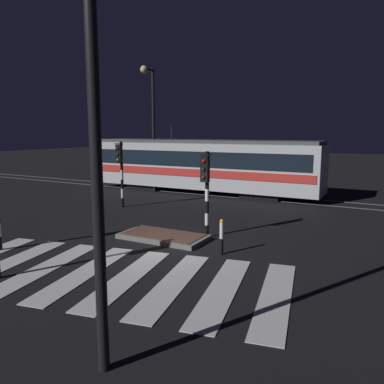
{
  "coord_description": "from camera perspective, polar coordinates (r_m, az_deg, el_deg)",
  "views": [
    {
      "loc": [
        6.57,
        -10.2,
        3.76
      ],
      "look_at": [
        -0.48,
        2.79,
        1.4
      ],
      "focal_mm": 35.68,
      "sensor_mm": 36.0,
      "label": 1
    }
  ],
  "objects": [
    {
      "name": "ground_plane",
      "position": [
        12.7,
        -4.13,
        -8.17
      ],
      "size": [
        120.0,
        120.0,
        0.0
      ],
      "primitive_type": "plane",
      "color": "black"
    },
    {
      "name": "rail_near",
      "position": [
        21.47,
        10.23,
        -1.13
      ],
      "size": [
        80.0,
        0.12,
        0.03
      ],
      "primitive_type": "cube",
      "color": "#59595E",
      "rests_on": "ground"
    },
    {
      "name": "rail_far",
      "position": [
        22.82,
        11.36,
        -0.56
      ],
      "size": [
        80.0,
        0.12,
        0.03
      ],
      "primitive_type": "cube",
      "color": "#59595E",
      "rests_on": "ground"
    },
    {
      "name": "crosswalk_zebra",
      "position": [
        10.55,
        -12.69,
        -11.98
      ],
      "size": [
        10.13,
        6.03,
        0.02
      ],
      "color": "silver",
      "rests_on": "ground"
    },
    {
      "name": "traffic_island",
      "position": [
        13.58,
        -4.28,
        -6.64
      ],
      "size": [
        3.08,
        1.53,
        0.18
      ],
      "color": "slate",
      "rests_on": "ground"
    },
    {
      "name": "traffic_light_median_centre",
      "position": [
        13.33,
        2.1,
        1.57
      ],
      "size": [
        0.36,
        0.42,
        3.07
      ],
      "color": "black",
      "rests_on": "ground"
    },
    {
      "name": "traffic_light_corner_far_left",
      "position": [
        19.06,
        -10.65,
        4.08
      ],
      "size": [
        0.36,
        0.42,
        3.27
      ],
      "color": "black",
      "rests_on": "ground"
    },
    {
      "name": "street_lamp_near_kerb",
      "position": [
        5.67,
        -16.46,
        19.52
      ],
      "size": [
        0.44,
        1.21,
        7.67
      ],
      "color": "black",
      "rests_on": "ground"
    },
    {
      "name": "street_lamp_trackside_left",
      "position": [
        23.7,
        -6.13,
        11.39
      ],
      "size": [
        0.44,
        1.21,
        7.53
      ],
      "color": "black",
      "rests_on": "ground"
    },
    {
      "name": "tram",
      "position": [
        23.44,
        1.48,
        4.13
      ],
      "size": [
        14.63,
        2.58,
        4.15
      ],
      "color": "silver",
      "rests_on": "ground"
    },
    {
      "name": "bollard_island_edge",
      "position": [
        11.8,
        4.44,
        -6.69
      ],
      "size": [
        0.12,
        0.12,
        1.11
      ],
      "color": "black",
      "rests_on": "ground"
    }
  ]
}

